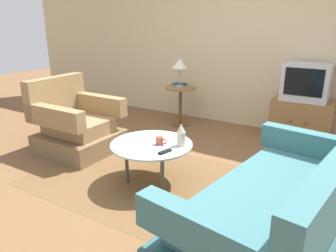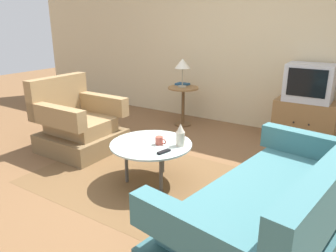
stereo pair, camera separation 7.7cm
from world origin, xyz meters
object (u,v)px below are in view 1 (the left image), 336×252
(side_table, at_px, (180,98))
(television, at_px, (306,82))
(mug, at_px, (160,141))
(couch, at_px, (279,211))
(tv_stand, at_px, (301,120))
(coffee_table, at_px, (151,147))
(tv_remote_dark, at_px, (165,152))
(vase, at_px, (181,135))
(table_lamp, at_px, (180,64))
(armchair, at_px, (76,126))
(book, at_px, (180,84))

(side_table, distance_m, television, 1.82)
(television, xyz_separation_m, mug, (-0.98, -2.07, -0.35))
(couch, relative_size, tv_stand, 2.53)
(coffee_table, xyz_separation_m, tv_remote_dark, (0.24, -0.13, 0.04))
(mug, bearing_deg, vase, 23.52)
(coffee_table, distance_m, mug, 0.12)
(coffee_table, height_order, table_lamp, table_lamp)
(table_lamp, distance_m, vase, 2.03)
(armchair, distance_m, tv_remote_dark, 1.62)
(table_lamp, relative_size, mug, 3.66)
(couch, xyz_separation_m, book, (-2.13, 2.29, 0.35))
(mug, bearing_deg, book, 114.34)
(couch, height_order, vase, couch)
(tv_stand, height_order, table_lamp, table_lamp)
(couch, distance_m, mug, 1.30)
(couch, height_order, tv_stand, couch)
(book, bearing_deg, vase, -61.59)
(coffee_table, distance_m, book, 2.14)
(tv_stand, xyz_separation_m, table_lamp, (-1.78, -0.27, 0.67))
(tv_stand, relative_size, book, 3.93)
(mug, xyz_separation_m, tv_remote_dark, (0.15, -0.15, -0.03))
(vase, bearing_deg, table_lamp, 119.91)
(side_table, xyz_separation_m, vase, (0.98, -1.73, 0.10))
(couch, xyz_separation_m, tv_stand, (-0.27, 2.41, 0.01))
(table_lamp, distance_m, book, 0.38)
(couch, distance_m, side_table, 2.96)
(couch, distance_m, table_lamp, 3.04)
(mug, distance_m, book, 2.15)
(side_table, xyz_separation_m, tv_stand, (1.76, 0.27, -0.15))
(television, relative_size, table_lamp, 1.34)
(couch, height_order, table_lamp, table_lamp)
(tv_remote_dark, distance_m, book, 2.36)
(television, height_order, book, television)
(armchair, relative_size, side_table, 1.50)
(coffee_table, relative_size, vase, 3.63)
(couch, relative_size, table_lamp, 4.55)
(television, xyz_separation_m, book, (-1.86, -0.12, -0.19))
(tv_remote_dark, bearing_deg, vase, -175.04)
(book, bearing_deg, tv_remote_dark, -65.26)
(tv_stand, xyz_separation_m, mug, (-0.98, -2.08, 0.18))
(couch, height_order, coffee_table, couch)
(television, height_order, table_lamp, television)
(side_table, distance_m, tv_stand, 1.79)
(tv_stand, bearing_deg, table_lamp, -171.20)
(book, bearing_deg, armchair, -108.56)
(television, bearing_deg, vase, -111.55)
(armchair, xyz_separation_m, book, (0.54, 1.74, 0.31))
(mug, relative_size, book, 0.60)
(table_lamp, bearing_deg, side_table, 25.47)
(armchair, height_order, book, armchair)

